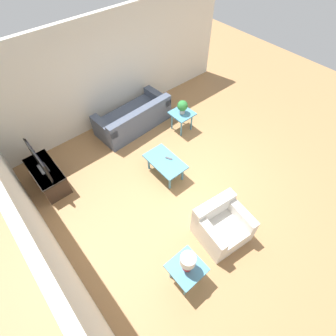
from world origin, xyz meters
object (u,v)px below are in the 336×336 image
at_px(coffee_table, 165,162).
at_px(side_table_lamp, 186,269).
at_px(tv_stand_chest, 48,176).
at_px(potted_plant, 182,106).
at_px(side_table_plant, 182,115).
at_px(sofa, 134,118).
at_px(television, 39,161).
at_px(armchair, 221,225).
at_px(table_lamp, 188,262).

distance_m(coffee_table, side_table_lamp, 2.38).
height_order(tv_stand_chest, potted_plant, potted_plant).
height_order(side_table_plant, side_table_lamp, same).
distance_m(coffee_table, potted_plant, 1.64).
bearing_deg(sofa, coffee_table, 73.29).
xyz_separation_m(television, potted_plant, (-0.56, -3.48, -0.04)).
xyz_separation_m(armchair, television, (3.29, 1.99, 0.47)).
bearing_deg(coffee_table, television, 55.85).
relative_size(tv_stand_chest, table_lamp, 2.63).
bearing_deg(table_lamp, tv_stand_chest, 14.39).
bearing_deg(tv_stand_chest, side_table_lamp, -165.61).
distance_m(sofa, potted_plant, 1.35).
bearing_deg(side_table_plant, table_lamp, 138.63).
relative_size(coffee_table, side_table_plant, 1.74).
bearing_deg(sofa, tv_stand_chest, 4.03).
bearing_deg(side_table_lamp, coffee_table, -31.67).
bearing_deg(side_table_lamp, side_table_plant, -41.37).
xyz_separation_m(tv_stand_chest, television, (-0.00, 0.00, 0.50)).
bearing_deg(armchair, side_table_plant, 68.80).
height_order(side_table_plant, table_lamp, table_lamp).
bearing_deg(armchair, coffee_table, 92.38).
bearing_deg(coffee_table, side_table_lamp, 148.33).
bearing_deg(television, sofa, -82.54).
height_order(tv_stand_chest, table_lamp, table_lamp).
bearing_deg(potted_plant, coffee_table, 124.16).
bearing_deg(coffee_table, side_table_plant, -55.84).
xyz_separation_m(side_table_plant, side_table_lamp, (-2.93, 2.58, 0.00)).
distance_m(side_table_lamp, tv_stand_chest, 3.60).
distance_m(armchair, coffee_table, 1.84).
bearing_deg(side_table_lamp, table_lamp, -90.00).
distance_m(coffee_table, side_table_plant, 1.61).
distance_m(television, potted_plant, 3.52).
xyz_separation_m(tv_stand_chest, potted_plant, (-0.56, -3.47, 0.47)).
distance_m(tv_stand_chest, television, 0.50).
relative_size(armchair, table_lamp, 2.35).
relative_size(sofa, side_table_lamp, 3.74).
relative_size(tv_stand_chest, television, 1.10).
relative_size(sofa, coffee_table, 2.15).
height_order(sofa, potted_plant, potted_plant).
relative_size(sofa, side_table_plant, 3.74).
bearing_deg(coffee_table, sofa, -13.27).
relative_size(sofa, tv_stand_chest, 1.85).
bearing_deg(potted_plant, table_lamp, 138.63).
height_order(side_table_lamp, table_lamp, table_lamp).
bearing_deg(tv_stand_chest, coffee_table, -124.21).
bearing_deg(tv_stand_chest, armchair, -148.89).
distance_m(side_table_plant, tv_stand_chest, 3.52).
xyz_separation_m(coffee_table, tv_stand_chest, (1.46, 2.15, -0.12)).
xyz_separation_m(sofa, armchair, (-3.62, 0.59, 0.03)).
distance_m(armchair, side_table_plant, 3.11).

